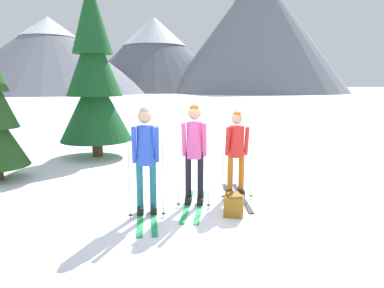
{
  "coord_description": "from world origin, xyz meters",
  "views": [
    {
      "loc": [
        -0.55,
        -5.84,
        2.17
      ],
      "look_at": [
        0.13,
        0.4,
        1.05
      ],
      "focal_mm": 31.51,
      "sensor_mm": 36.0,
      "label": 1
    }
  ],
  "objects_px": {
    "skier_in_pink": "(194,148)",
    "pine_tree_mid": "(94,78)",
    "skier_in_blue": "(146,156)",
    "backpack_on_snow_front": "(234,205)",
    "skier_in_red": "(236,151)"
  },
  "relations": [
    {
      "from": "skier_in_red",
      "to": "skier_in_pink",
      "type": "bearing_deg",
      "value": -157.89
    },
    {
      "from": "skier_in_blue",
      "to": "skier_in_red",
      "type": "height_order",
      "value": "skier_in_blue"
    },
    {
      "from": "skier_in_pink",
      "to": "pine_tree_mid",
      "type": "xyz_separation_m",
      "value": [
        -2.45,
        4.45,
        1.3
      ]
    },
    {
      "from": "skier_in_pink",
      "to": "pine_tree_mid",
      "type": "bearing_deg",
      "value": 118.85
    },
    {
      "from": "skier_in_blue",
      "to": "backpack_on_snow_front",
      "type": "bearing_deg",
      "value": -9.56
    },
    {
      "from": "skier_in_pink",
      "to": "backpack_on_snow_front",
      "type": "height_order",
      "value": "skier_in_pink"
    },
    {
      "from": "skier_in_red",
      "to": "backpack_on_snow_front",
      "type": "xyz_separation_m",
      "value": [
        -0.26,
        -0.97,
        -0.72
      ]
    },
    {
      "from": "skier_in_pink",
      "to": "pine_tree_mid",
      "type": "relative_size",
      "value": 0.36
    },
    {
      "from": "skier_in_blue",
      "to": "backpack_on_snow_front",
      "type": "relative_size",
      "value": 4.77
    },
    {
      "from": "skier_in_blue",
      "to": "skier_in_red",
      "type": "xyz_separation_m",
      "value": [
        1.7,
        0.73,
        -0.1
      ]
    },
    {
      "from": "skier_in_blue",
      "to": "skier_in_red",
      "type": "relative_size",
      "value": 1.06
    },
    {
      "from": "pine_tree_mid",
      "to": "skier_in_pink",
      "type": "bearing_deg",
      "value": -61.15
    },
    {
      "from": "backpack_on_snow_front",
      "to": "skier_in_pink",
      "type": "bearing_deg",
      "value": 132.98
    },
    {
      "from": "skier_in_pink",
      "to": "skier_in_red",
      "type": "relative_size",
      "value": 1.07
    },
    {
      "from": "skier_in_blue",
      "to": "skier_in_pink",
      "type": "relative_size",
      "value": 0.99
    }
  ]
}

